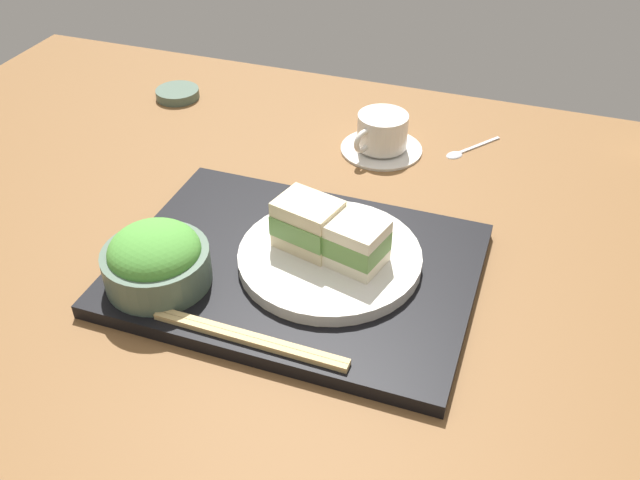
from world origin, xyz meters
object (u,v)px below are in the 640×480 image
Objects in this scene: sandwich_near at (308,224)px; chopsticks_pair at (249,338)px; teaspoon at (462,151)px; sandwich_plate at (330,257)px; coffee_cup at (382,135)px; sandwich_far at (353,242)px; small_sauce_dish at (178,94)px; salad_bowl at (156,259)px.

chopsticks_pair is (-0.84, -15.53, -4.23)cm from sandwich_near.
chopsticks_pair reaches higher than teaspoon.
sandwich_plate reaches higher than teaspoon.
sandwich_plate is 30.33cm from coffee_cup.
teaspoon is at bearing 78.53° from sandwich_far.
sandwich_near reaches higher than small_sauce_dish.
sandwich_far is 0.68× the size of salad_bowl.
salad_bowl reaches higher than coffee_cup.
chopsticks_pair reaches higher than small_sauce_dish.
sandwich_far is 56.74cm from small_sauce_dish.
sandwich_far is 16.31cm from chopsticks_pair.
small_sauce_dish is at bearing 125.63° from chopsticks_pair.
chopsticks_pair is 62.54cm from small_sauce_dish.
sandwich_plate is at bearing 168.44° from sandwich_far.
sandwich_plate is at bearing 75.83° from chopsticks_pair.
sandwich_near is 51.62cm from small_sauce_dish.
sandwich_plate is 2.62× the size of sandwich_far.
sandwich_near is 36.12cm from teaspoon.
sandwich_plate is at bearing -106.33° from teaspoon.
coffee_cup is at bearing 93.81° from sandwich_plate.
salad_bowl is at bearing -63.40° from small_sauce_dish.
salad_bowl is 51.11cm from small_sauce_dish.
chopsticks_pair is (-6.70, -14.33, -3.95)cm from sandwich_far.
small_sauce_dish is 0.79× the size of teaspoon.
salad_bowl is (-20.31, -9.06, -1.09)cm from sandwich_far.
teaspoon is (9.91, 33.81, -2.22)cm from sandwich_plate.
chopsticks_pair is at bearing -93.11° from sandwich_near.
teaspoon is at bearing 57.88° from salad_bowl.
salad_bowl is 51.54cm from teaspoon.
teaspoon is (11.92, 3.55, -2.32)cm from coffee_cup.
sandwich_far is 0.66× the size of coffee_cup.
coffee_cup is at bearing -163.42° from teaspoon.
coffee_cup reaches higher than chopsticks_pair.
sandwich_plate is 2.92× the size of small_sauce_dish.
sandwich_plate is 1.74× the size of coffee_cup.
sandwich_near reaches higher than sandwich_far.
chopsticks_pair is 2.95× the size of small_sauce_dish.
sandwich_far is 1.11× the size of small_sauce_dish.
coffee_cup reaches higher than small_sauce_dish.
sandwich_near reaches higher than teaspoon.
sandwich_near is at bearing 35.36° from salad_bowl.
teaspoon is at bearing 74.32° from chopsticks_pair.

